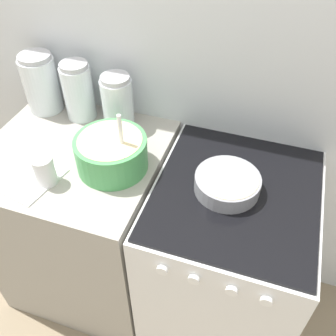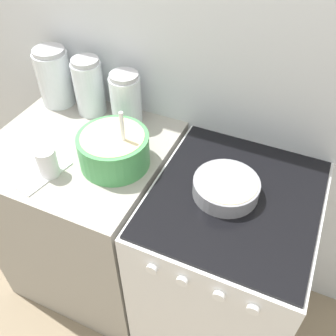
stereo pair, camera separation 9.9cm
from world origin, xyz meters
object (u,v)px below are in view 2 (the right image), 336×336
at_px(storage_jar_right, 126,102).
at_px(baking_pan, 226,187).
at_px(mixing_bowl, 114,148).
at_px(storage_jar_middle, 89,90).
at_px(tin_can, 47,162).
at_px(storage_jar_left, 55,81).
at_px(stove, 223,265).

bearing_deg(storage_jar_right, baking_pan, -24.83).
bearing_deg(mixing_bowl, baking_pan, 2.37).
relative_size(baking_pan, storage_jar_right, 1.02).
bearing_deg(storage_jar_middle, mixing_bowl, -44.06).
height_order(mixing_bowl, baking_pan, mixing_bowl).
bearing_deg(tin_can, storage_jar_right, 76.03).
bearing_deg(storage_jar_left, storage_jar_right, 0.00).
bearing_deg(storage_jar_middle, baking_pan, -19.00).
xyz_separation_m(storage_jar_left, storage_jar_middle, (0.19, 0.00, -0.00)).
distance_m(storage_jar_left, storage_jar_middle, 0.19).
bearing_deg(storage_jar_middle, stove, -17.81).
relative_size(mixing_bowl, baking_pan, 1.15).
relative_size(baking_pan, storage_jar_left, 0.89).
xyz_separation_m(storage_jar_right, tin_can, (-0.11, -0.43, -0.04)).
relative_size(mixing_bowl, storage_jar_middle, 1.06).
bearing_deg(storage_jar_left, stove, -14.49).
bearing_deg(baking_pan, stove, 6.08).
height_order(storage_jar_left, tin_can, storage_jar_left).
relative_size(stove, storage_jar_left, 3.44).
xyz_separation_m(stove, tin_can, (-0.69, -0.18, 0.53)).
bearing_deg(storage_jar_right, stove, -22.98).
xyz_separation_m(stove, baking_pan, (-0.04, -0.00, 0.50)).
bearing_deg(storage_jar_right, storage_jar_middle, 180.00).
bearing_deg(storage_jar_right, storage_jar_left, 180.00).
relative_size(stove, mixing_bowl, 3.36).
relative_size(baking_pan, storage_jar_middle, 0.92).
height_order(stove, storage_jar_left, storage_jar_left).
distance_m(baking_pan, storage_jar_middle, 0.78).
bearing_deg(baking_pan, storage_jar_right, 155.17).
distance_m(storage_jar_left, tin_can, 0.51).
xyz_separation_m(baking_pan, storage_jar_left, (-0.92, 0.25, 0.08)).
height_order(storage_jar_left, storage_jar_middle, storage_jar_left).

